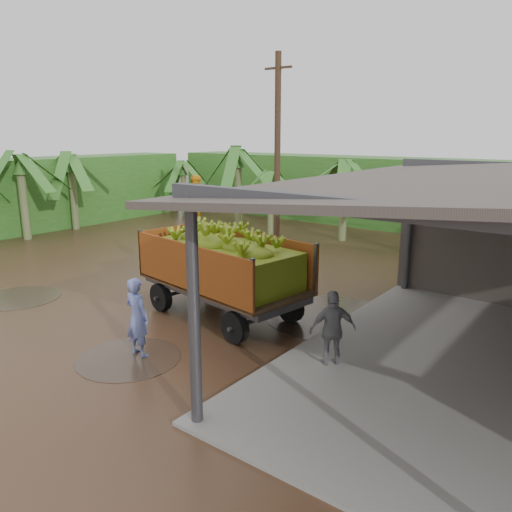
{
  "coord_description": "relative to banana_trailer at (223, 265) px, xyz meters",
  "views": [
    {
      "loc": [
        10.74,
        -9.14,
        4.88
      ],
      "look_at": [
        2.96,
        1.02,
        1.7
      ],
      "focal_mm": 35.0,
      "sensor_mm": 36.0,
      "label": 1
    }
  ],
  "objects": [
    {
      "name": "ground",
      "position": [
        -2.2,
        -0.53,
        -1.42
      ],
      "size": [
        100.0,
        100.0,
        0.0
      ],
      "primitive_type": "plane",
      "color": "black",
      "rests_on": "ground"
    },
    {
      "name": "hedge_north",
      "position": [
        -4.2,
        15.47,
        0.38
      ],
      "size": [
        22.0,
        3.0,
        3.6
      ],
      "primitive_type": "cube",
      "color": "#2D661E",
      "rests_on": "ground"
    },
    {
      "name": "hedge_west",
      "position": [
        -16.2,
        3.47,
        0.38
      ],
      "size": [
        3.0,
        18.0,
        3.6
      ],
      "primitive_type": "cube",
      "color": "#2D661E",
      "rests_on": "ground"
    },
    {
      "name": "banana_trailer",
      "position": [
        0.0,
        0.0,
        0.0
      ],
      "size": [
        6.64,
        2.94,
        3.7
      ],
      "rotation": [
        0.0,
        0.0,
        -0.15
      ],
      "color": "#BD5B1B",
      "rests_on": "ground"
    },
    {
      "name": "man_blue",
      "position": [
        0.14,
        -3.04,
        -0.51
      ],
      "size": [
        0.67,
        0.44,
        1.81
      ],
      "primitive_type": "imported",
      "rotation": [
        0.0,
        0.0,
        3.13
      ],
      "color": "#6573B8",
      "rests_on": "ground"
    },
    {
      "name": "man_grey",
      "position": [
        3.87,
        -0.92,
        -0.57
      ],
      "size": [
        1.0,
        1.0,
        1.7
      ],
      "primitive_type": "imported",
      "rotation": [
        0.0,
        0.0,
        3.92
      ],
      "color": "slate",
      "rests_on": "ground"
    },
    {
      "name": "utility_pole",
      "position": [
        -2.72,
        6.37,
        2.53
      ],
      "size": [
        1.2,
        0.24,
        7.78
      ],
      "color": "#47301E",
      "rests_on": "ground"
    },
    {
      "name": "banana_plants",
      "position": [
        -7.76,
        5.44,
        0.49
      ],
      "size": [
        25.37,
        21.56,
        4.18
      ],
      "color": "#2D661E",
      "rests_on": "ground"
    }
  ]
}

